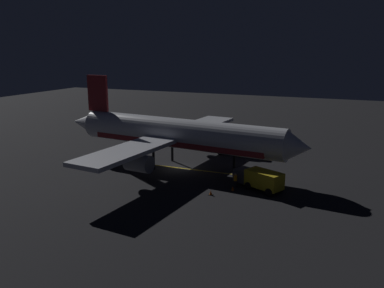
% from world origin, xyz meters
% --- Properties ---
extents(ground_plane, '(180.00, 180.00, 0.20)m').
position_xyz_m(ground_plane, '(0.00, 0.00, -0.10)').
color(ground_plane, black).
extents(apron_guide_stripe, '(0.49, 20.54, 0.01)m').
position_xyz_m(apron_guide_stripe, '(0.15, 4.00, 0.00)').
color(apron_guide_stripe, gold).
rests_on(apron_guide_stripe, ground_plane).
extents(airliner, '(34.07, 36.98, 12.13)m').
position_xyz_m(airliner, '(-0.06, -0.59, 4.61)').
color(airliner, silver).
rests_on(airliner, ground_plane).
extents(baggage_truck, '(4.40, 6.32, 2.32)m').
position_xyz_m(baggage_truck, '(4.37, 12.32, 1.21)').
color(baggage_truck, gold).
rests_on(baggage_truck, ground_plane).
extents(catering_truck, '(2.55, 6.21, 2.19)m').
position_xyz_m(catering_truck, '(-9.62, 5.25, 1.16)').
color(catering_truck, navy).
rests_on(catering_truck, ground_plane).
extents(ground_crew_worker, '(0.40, 0.40, 1.74)m').
position_xyz_m(ground_crew_worker, '(4.85, 9.55, 0.89)').
color(ground_crew_worker, black).
rests_on(ground_crew_worker, ground_plane).
extents(traffic_cone_near_left, '(0.50, 0.50, 0.55)m').
position_xyz_m(traffic_cone_near_left, '(8.27, 7.75, 0.25)').
color(traffic_cone_near_left, '#EA590F').
rests_on(traffic_cone_near_left, ground_plane).
extents(traffic_cone_near_right, '(0.50, 0.50, 0.55)m').
position_xyz_m(traffic_cone_near_right, '(-0.14, 11.89, 0.25)').
color(traffic_cone_near_right, '#EA590F').
rests_on(traffic_cone_near_right, ground_plane).
extents(traffic_cone_under_wing, '(0.50, 0.50, 0.55)m').
position_xyz_m(traffic_cone_under_wing, '(6.03, 9.61, 0.25)').
color(traffic_cone_under_wing, '#EA590F').
rests_on(traffic_cone_under_wing, ground_plane).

